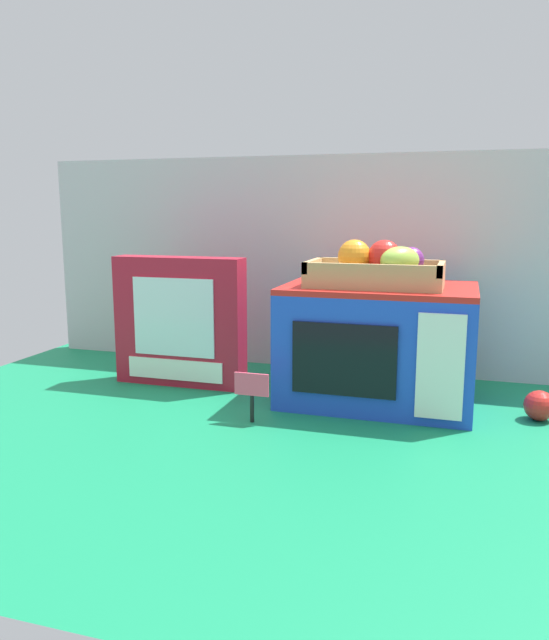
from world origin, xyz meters
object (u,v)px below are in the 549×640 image
(price_sign, at_px, (252,390))
(loose_toy_apple, at_px, (539,406))
(toy_microwave, at_px, (378,344))
(food_groups_crate, at_px, (378,269))
(cookie_set_box, at_px, (180,322))

(price_sign, distance_m, loose_toy_apple, 0.57)
(toy_microwave, xyz_separation_m, loose_toy_apple, (0.33, -0.03, -0.10))
(food_groups_crate, xyz_separation_m, price_sign, (-0.22, -0.18, -0.23))
(food_groups_crate, xyz_separation_m, cookie_set_box, (-0.47, 0.02, -0.14))
(food_groups_crate, bearing_deg, cookie_set_box, 177.24)
(cookie_set_box, bearing_deg, price_sign, -39.36)
(toy_microwave, xyz_separation_m, food_groups_crate, (-0.00, -0.03, 0.16))
(toy_microwave, relative_size, price_sign, 4.02)
(food_groups_crate, relative_size, price_sign, 2.78)
(food_groups_crate, distance_m, cookie_set_box, 0.49)
(cookie_set_box, xyz_separation_m, price_sign, (0.25, -0.21, -0.09))
(toy_microwave, height_order, cookie_set_box, cookie_set_box)
(toy_microwave, bearing_deg, food_groups_crate, -90.67)
(toy_microwave, relative_size, cookie_set_box, 1.27)
(cookie_set_box, distance_m, price_sign, 0.34)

